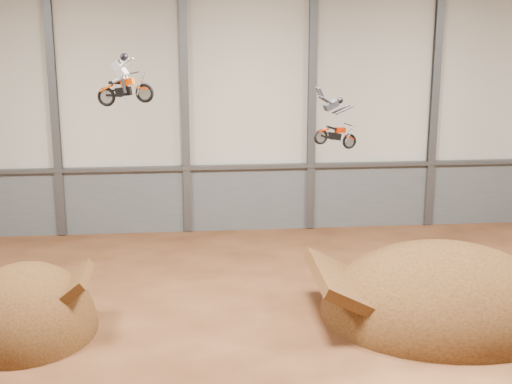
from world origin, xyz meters
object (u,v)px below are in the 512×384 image
Objects in this scene: landing_ramp at (441,314)px; fmx_rider_b at (334,119)px; fmx_rider_a at (126,77)px; takeoff_ramp at (28,332)px.

landing_ramp is 3.97× the size of fmx_rider_b.
fmx_rider_b is at bearing 24.67° from fmx_rider_a.
takeoff_ramp is 13.97m from fmx_rider_b.
fmx_rider_b reaches higher than takeoff_ramp.
landing_ramp is at bearing -26.84° from fmx_rider_b.
fmx_rider_b is (7.59, 0.70, -1.70)m from fmx_rider_a.
takeoff_ramp is 10.23m from fmx_rider_a.
takeoff_ramp is at bearing -157.43° from fmx_rider_a.
fmx_rider_a is 0.88× the size of fmx_rider_b.
takeoff_ramp is 0.62× the size of landing_ramp.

